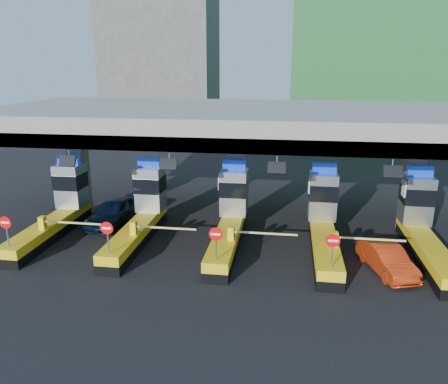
# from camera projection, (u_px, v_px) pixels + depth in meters

# --- Properties ---
(ground) EXTENTS (120.00, 120.00, 0.00)m
(ground) POSITION_uv_depth(u_px,v_px,m) (230.00, 241.00, 24.05)
(ground) COLOR black
(ground) RESTS_ON ground
(toll_canopy) EXTENTS (28.00, 12.09, 7.00)m
(toll_canopy) POSITION_uv_depth(u_px,v_px,m) (237.00, 123.00, 25.04)
(toll_canopy) COLOR slate
(toll_canopy) RESTS_ON ground
(toll_lane_far_left) EXTENTS (4.43, 8.00, 4.16)m
(toll_lane_far_left) POSITION_uv_depth(u_px,v_px,m) (60.00, 207.00, 25.32)
(toll_lane_far_left) COLOR black
(toll_lane_far_left) RESTS_ON ground
(toll_lane_left) EXTENTS (4.43, 8.00, 4.16)m
(toll_lane_left) POSITION_uv_depth(u_px,v_px,m) (143.00, 211.00, 24.62)
(toll_lane_left) COLOR black
(toll_lane_left) RESTS_ON ground
(toll_lane_center) EXTENTS (4.43, 8.00, 4.16)m
(toll_lane_center) POSITION_uv_depth(u_px,v_px,m) (231.00, 215.00, 23.92)
(toll_lane_center) COLOR black
(toll_lane_center) RESTS_ON ground
(toll_lane_right) EXTENTS (4.43, 8.00, 4.16)m
(toll_lane_right) POSITION_uv_depth(u_px,v_px,m) (324.00, 220.00, 23.21)
(toll_lane_right) COLOR black
(toll_lane_right) RESTS_ON ground
(toll_lane_far_right) EXTENTS (4.43, 8.00, 4.16)m
(toll_lane_far_right) POSITION_uv_depth(u_px,v_px,m) (422.00, 225.00, 22.51)
(toll_lane_far_right) COLOR black
(toll_lane_far_right) RESTS_ON ground
(bg_building_scaffold) EXTENTS (18.00, 12.00, 28.00)m
(bg_building_scaffold) POSITION_uv_depth(u_px,v_px,m) (375.00, 21.00, 48.79)
(bg_building_scaffold) COLOR #1E5926
(bg_building_scaffold) RESTS_ON ground
(bg_building_concrete) EXTENTS (14.00, 10.00, 18.00)m
(bg_building_concrete) POSITION_uv_depth(u_px,v_px,m) (162.00, 67.00, 57.65)
(bg_building_concrete) COLOR #4C4C49
(bg_building_concrete) RESTS_ON ground
(van) EXTENTS (2.68, 5.01, 1.62)m
(van) POSITION_uv_depth(u_px,v_px,m) (115.00, 211.00, 26.42)
(van) COLOR black
(van) RESTS_ON ground
(red_car) EXTENTS (2.40, 4.10, 1.28)m
(red_car) POSITION_uv_depth(u_px,v_px,m) (387.00, 259.00, 20.33)
(red_car) COLOR red
(red_car) RESTS_ON ground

